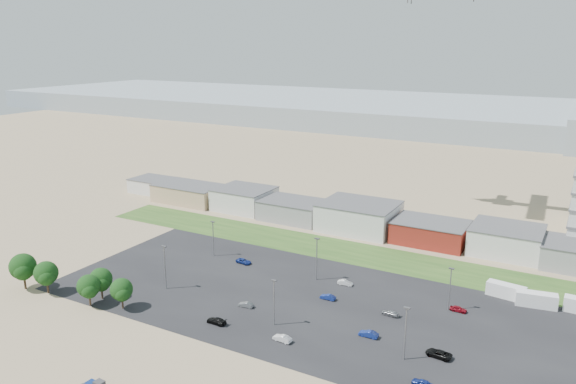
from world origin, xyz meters
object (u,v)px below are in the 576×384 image
Objects in this scene: parked_car_1 at (369,334)px; parked_car_3 at (216,321)px; parked_car_10 at (117,290)px; parked_car_13 at (282,338)px; box_trailer_a at (506,291)px; parked_car_8 at (458,309)px; parked_car_0 at (438,354)px; parked_car_4 at (246,305)px; parked_car_11 at (345,283)px; parked_car_9 at (244,261)px; parked_car_7 at (328,297)px; parked_car_2 at (422,383)px; tree_far_left at (23,269)px; parked_car_12 at (390,313)px.

parked_car_3 is at bearing -72.17° from parked_car_1.
parked_car_10 is 1.06× the size of parked_car_13.
box_trailer_a reaches higher than parked_car_8.
parked_car_0 is 1.08× the size of parked_car_3.
parked_car_4 is at bearing -89.37° from parked_car_1.
parked_car_0 is 33.84m from parked_car_11.
parked_car_9 is (-61.83, -11.84, -0.97)m from box_trailer_a.
parked_car_4 is 44.93m from parked_car_8.
parked_car_13 is (0.07, -20.41, 0.05)m from parked_car_7.
parked_car_0 reaches higher than parked_car_2.
tree_far_left is at bearing 113.28° from parked_car_8.
parked_car_4 is at bearing -49.51° from parked_car_7.
box_trailer_a is 2.32× the size of parked_car_11.
parked_car_4 is at bearing -63.69° from parked_car_12.
parked_car_13 is at bearing -84.97° from parked_car_10.
parked_car_1 is at bearing 13.08° from tree_far_left.
parked_car_4 is 25.03m from parked_car_11.
parked_car_8 is 0.87× the size of parked_car_10.
parked_car_11 is (-27.08, 20.30, -0.07)m from parked_car_0.
parked_car_13 is at bearing 94.09° from parked_car_3.
parked_car_9 is at bearing -97.48° from parked_car_12.
parked_car_0 is (-6.70, -31.68, -0.89)m from box_trailer_a.
parked_car_2 is 0.93× the size of parked_car_12.
box_trailer_a is 52.99m from parked_car_13.
parked_car_3 reaches higher than parked_car_11.
parked_car_9 is 43.15m from parked_car_12.
box_trailer_a reaches higher than parked_car_4.
parked_car_1 reaches higher than parked_car_10.
parked_car_3 is (-49.03, -41.11, -0.91)m from box_trailer_a.
tree_far_left is at bearing -145.09° from box_trailer_a.
parked_car_12 is at bearing 174.74° from parked_car_1.
parked_car_2 is 0.83× the size of parked_car_9.
parked_car_8 is at bearing 22.39° from tree_far_left.
parked_car_11 is at bearing 177.63° from parked_car_7.
parked_car_8 is at bearing 127.25° from parked_car_3.
parked_car_1 is 1.01× the size of parked_car_13.
parked_car_7 is at bearing -175.38° from parked_car_13.
parked_car_12 is (-19.60, -20.72, -1.00)m from box_trailer_a.
parked_car_1 is at bearing 111.39° from parked_car_3.
parked_car_4 is at bearing -95.91° from parked_car_2.
parked_car_11 is (0.32, 8.84, 0.00)m from parked_car_7.
parked_car_1 reaches higher than parked_car_7.
parked_car_9 is at bearing 90.66° from parked_car_8.
box_trailer_a is 2.20× the size of parked_car_12.
parked_car_3 is at bearing -83.51° from parked_car_2.
tree_far_left reaches higher than parked_car_7.
parked_car_1 reaches higher than parked_car_2.
tree_far_left reaches higher than parked_car_0.
parked_car_13 is at bearing -31.53° from parked_car_12.
parked_car_7 is 0.93× the size of parked_car_13.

